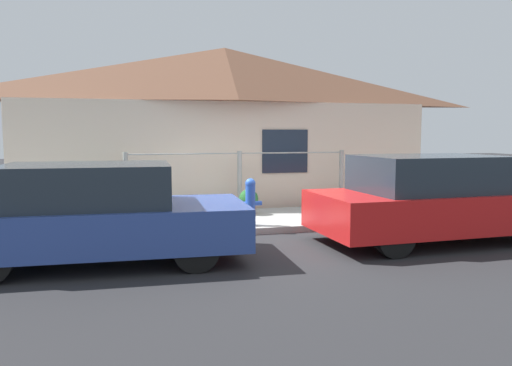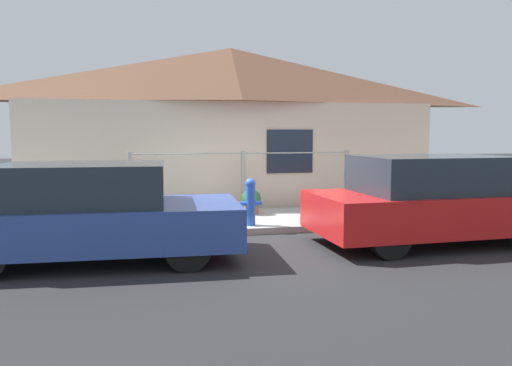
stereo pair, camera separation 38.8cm
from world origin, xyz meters
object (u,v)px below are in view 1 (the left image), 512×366
(car_right, at_px, (434,199))
(potted_plant_by_fence, at_px, (107,202))
(car_left, at_px, (97,214))
(potted_plant_near_hydrant, at_px, (249,201))
(fire_hydrant, at_px, (250,201))

(car_right, height_order, potted_plant_by_fence, car_right)
(car_left, height_order, potted_plant_near_hydrant, car_left)
(fire_hydrant, height_order, potted_plant_near_hydrant, fire_hydrant)
(car_right, bearing_deg, car_left, 178.12)
(potted_plant_near_hydrant, distance_m, potted_plant_by_fence, 2.84)
(car_right, xyz_separation_m, potted_plant_by_fence, (-5.30, 2.63, -0.22))
(car_right, distance_m, potted_plant_near_hydrant, 3.76)
(car_right, relative_size, potted_plant_by_fence, 6.32)
(potted_plant_near_hydrant, xyz_separation_m, potted_plant_by_fence, (-2.83, -0.19, 0.09))
(potted_plant_near_hydrant, relative_size, potted_plant_by_fence, 0.80)
(car_right, xyz_separation_m, fire_hydrant, (-2.74, 1.58, -0.14))
(fire_hydrant, bearing_deg, car_right, -29.93)
(fire_hydrant, height_order, potted_plant_by_fence, fire_hydrant)
(car_left, distance_m, car_right, 5.35)
(fire_hydrant, relative_size, potted_plant_by_fence, 1.31)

